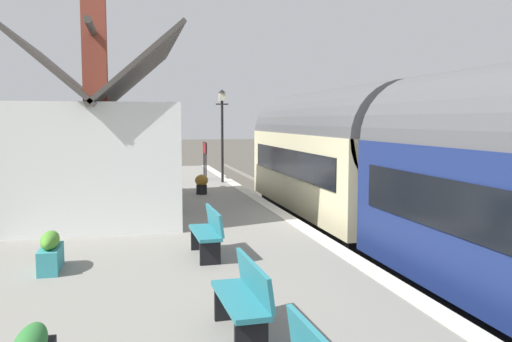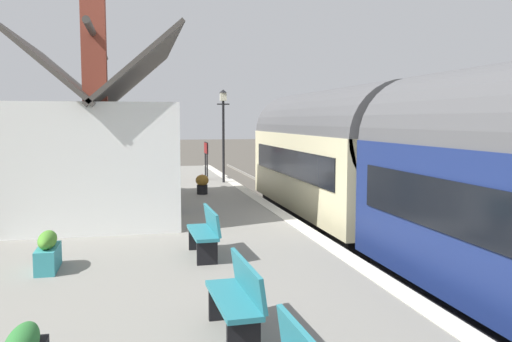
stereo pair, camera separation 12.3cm
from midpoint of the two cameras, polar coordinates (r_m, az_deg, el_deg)
name	(u,v)px [view 2 (the right image)]	position (r m, az deg, el deg)	size (l,w,h in m)	color
ground_plane	(329,250)	(14.33, 8.10, -8.34)	(160.00, 160.00, 0.00)	#4C473F
platform	(161,241)	(13.36, -9.88, -7.37)	(32.00, 6.75, 0.92)	gray
platform_edge_coping	(286,217)	(13.77, 3.53, -4.93)	(32.00, 0.36, 0.02)	beige
rail_near	(386,244)	(14.96, 13.97, -7.59)	(52.00, 0.08, 0.14)	gray
rail_far	(336,247)	(14.38, 8.78, -8.01)	(52.00, 0.08, 0.14)	gray
station_building	(101,153)	(15.01, -15.99, 1.83)	(7.03, 4.01, 5.80)	white
bench_mid_platform	(238,297)	(6.28, -1.40, -13.28)	(1.41, 0.48, 0.88)	#26727F
bench_by_lamp	(206,231)	(9.81, -5.05, -6.42)	(1.41, 0.47, 0.88)	#26727F
planter_by_door	(202,184)	(18.03, -5.59, -1.34)	(0.44, 0.44, 0.71)	black
planter_corner_building	(48,252)	(9.57, -21.03, -8.05)	(0.89, 0.32, 0.66)	teal
planter_bench_left	(143,178)	(19.61, -11.86, -0.70)	(0.45, 0.45, 0.78)	#9E5138
lamp_post_platform	(223,118)	(21.27, -3.36, 5.71)	(0.32, 0.50, 3.70)	black
station_sign_board	(206,151)	(22.47, -5.20, 2.13)	(0.96, 0.06, 1.57)	black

